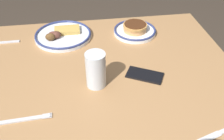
% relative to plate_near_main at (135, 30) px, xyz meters
% --- Properties ---
extents(dining_table, '(1.14, 0.95, 0.75)m').
position_rel_plate_near_main_xyz_m(dining_table, '(0.20, 0.30, -0.17)').
color(dining_table, '#A57649').
rests_on(dining_table, ground_plane).
extents(plate_near_main, '(0.21, 0.21, 0.05)m').
position_rel_plate_near_main_xyz_m(plate_near_main, '(0.00, 0.00, 0.00)').
color(plate_near_main, white).
rests_on(plate_near_main, dining_table).
extents(plate_center_pancakes, '(0.28, 0.28, 0.05)m').
position_rel_plate_near_main_xyz_m(plate_center_pancakes, '(0.36, -0.01, -0.00)').
color(plate_center_pancakes, white).
rests_on(plate_center_pancakes, dining_table).
extents(drinking_glass, '(0.08, 0.08, 0.14)m').
position_rel_plate_near_main_xyz_m(drinking_glass, '(0.23, 0.36, 0.04)').
color(drinking_glass, silver).
rests_on(drinking_glass, dining_table).
extents(cell_phone, '(0.16, 0.13, 0.01)m').
position_rel_plate_near_main_xyz_m(cell_phone, '(0.03, 0.34, -0.02)').
color(cell_phone, black).
rests_on(cell_phone, dining_table).
extents(fork_near, '(0.19, 0.03, 0.01)m').
position_rel_plate_near_main_xyz_m(fork_near, '(0.49, 0.51, -0.02)').
color(fork_near, silver).
rests_on(fork_near, dining_table).
extents(butter_knife, '(0.21, 0.08, 0.01)m').
position_rel_plate_near_main_xyz_m(butter_knife, '(-0.14, 0.65, -0.02)').
color(butter_knife, silver).
rests_on(butter_knife, dining_table).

